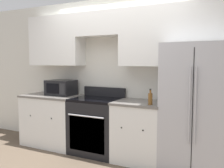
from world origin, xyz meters
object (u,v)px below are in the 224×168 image
oven_range (96,125)px  microwave (61,88)px  bottle (150,98)px  refrigerator (197,108)px

oven_range → microwave: bearing=174.7°
oven_range → microwave: size_ratio=2.22×
oven_range → microwave: (-0.78, 0.07, 0.59)m
microwave → bottle: size_ratio=2.17×
oven_range → microwave: microwave is taller
bottle → oven_range: bearing=169.6°
oven_range → bottle: 1.14m
refrigerator → microwave: (-2.35, 0.01, 0.17)m
bottle → refrigerator: bearing=22.5°
oven_range → microwave: 0.98m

